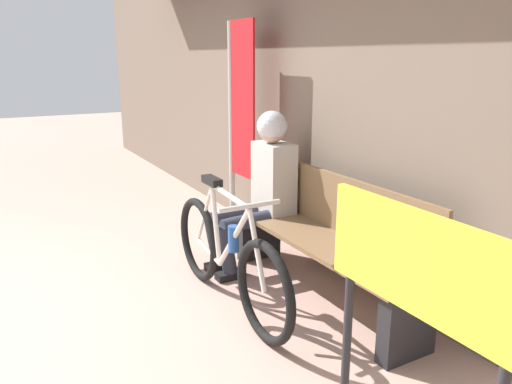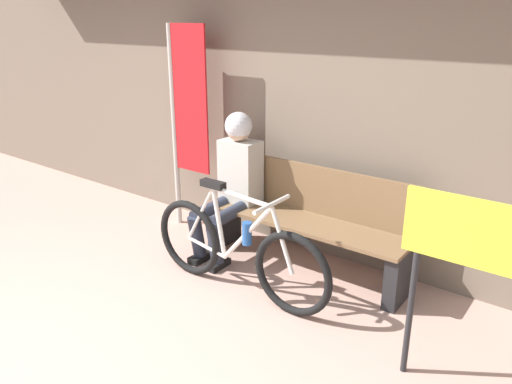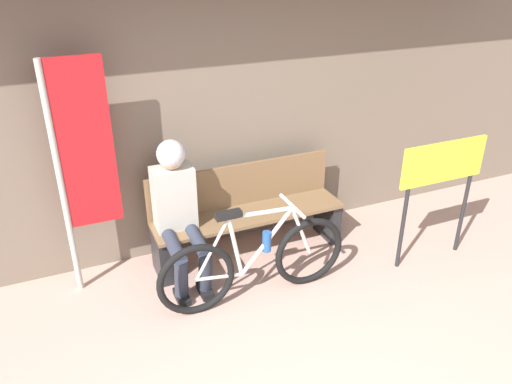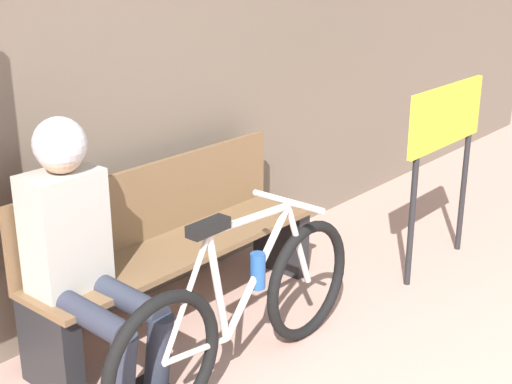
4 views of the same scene
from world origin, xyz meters
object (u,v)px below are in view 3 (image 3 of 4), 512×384
Objects in this scene: banner_pole at (78,158)px; signboard at (442,173)px; park_bench_near at (247,214)px; bicycle at (255,262)px; person_seated at (177,204)px.

banner_pole is 2.97m from signboard.
bicycle reaches higher than park_bench_near.
bicycle is 1.40× the size of signboard.
signboard is (2.84, -0.80, -0.30)m from banner_pole.
person_seated is 1.08× the size of signboard.
park_bench_near is 0.68m from bicycle.
park_bench_near is at bearing 10.20° from person_seated.
bicycle is at bearing -106.92° from park_bench_near.
bicycle is 0.79m from person_seated.
person_seated is at bearing -169.80° from park_bench_near.
banner_pole is (-0.69, 0.16, 0.46)m from person_seated.
signboard is (2.15, -0.64, 0.16)m from person_seated.
person_seated reaches higher than signboard.
bicycle is at bearing -30.94° from banner_pole.
park_bench_near is 0.91× the size of banner_pole.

